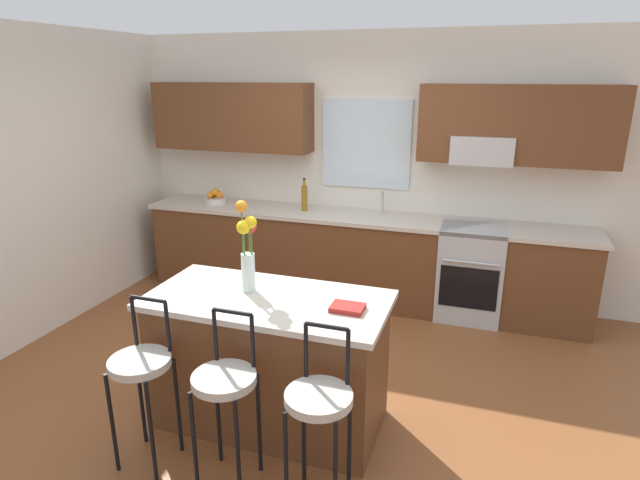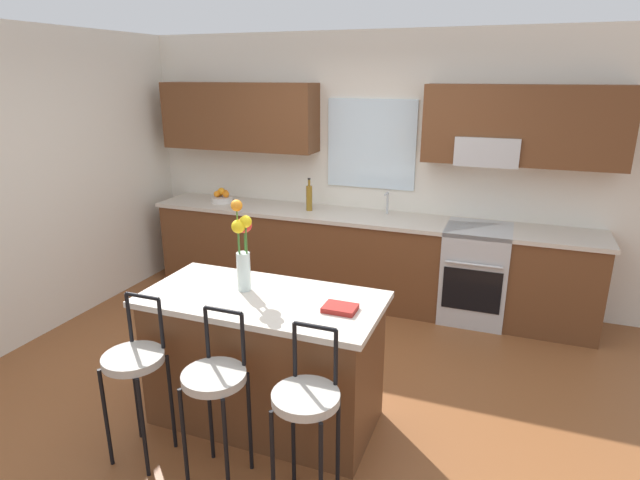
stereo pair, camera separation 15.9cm
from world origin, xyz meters
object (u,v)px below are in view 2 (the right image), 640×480
bar_stool_middle (215,384)px  cookbook (340,308)px  bar_stool_far (306,405)px  bottle_olive_oil (309,197)px  fruit_bowl_oranges (222,197)px  oven_range (475,273)px  bar_stool_near (135,365)px  flower_vase (243,244)px  kitchen_island (264,359)px

bar_stool_middle → cookbook: bar_stool_middle is taller
bar_stool_far → bottle_olive_oil: (-1.09, 2.76, 0.42)m
bar_stool_middle → fruit_bowl_oranges: size_ratio=4.34×
oven_range → bar_stool_near: 3.25m
bar_stool_far → cookbook: bar_stool_far is taller
bar_stool_middle → flower_vase: (-0.16, 0.66, 0.60)m
flower_vase → fruit_bowl_oranges: bearing=124.1°
kitchen_island → bar_stool_near: 0.83m
kitchen_island → oven_range: bearing=61.1°
bar_stool_middle → bottle_olive_oil: size_ratio=3.04×
oven_range → bottle_olive_oil: size_ratio=2.69×
bar_stool_middle → bar_stool_far: same height
oven_range → bar_stool_far: size_ratio=0.88×
kitchen_island → bottle_olive_oil: bearing=103.9°
fruit_bowl_oranges → kitchen_island: bearing=-53.8°
flower_vase → oven_range: bearing=57.2°
kitchen_island → flower_vase: flower_vase is taller
flower_vase → bottle_olive_oil: 2.15m
bottle_olive_oil → bar_stool_middle: bearing=-79.0°
bar_stool_near → bar_stool_far: size_ratio=1.00×
bar_stool_far → cookbook: bearing=91.1°
oven_range → flower_vase: flower_vase is taller
flower_vase → bottle_olive_oil: bearing=100.2°
flower_vase → kitchen_island: bearing=-21.5°
bar_stool_middle → flower_vase: flower_vase is taller
oven_range → flower_vase: size_ratio=1.51×
oven_range → fruit_bowl_oranges: bearing=179.4°
oven_range → bar_stool_near: bar_stool_near is taller
bar_stool_middle → bottle_olive_oil: bearing=101.0°
bar_stool_middle → oven_range: bearing=66.6°
bar_stool_middle → bar_stool_far: 0.55m
bar_stool_near → cookbook: size_ratio=5.21×
bar_stool_far → bar_stool_near: bearing=180.0°
flower_vase → cookbook: bearing=-6.8°
kitchen_island → bar_stool_near: bar_stool_near is taller
bar_stool_middle → bottle_olive_oil: 2.85m
fruit_bowl_oranges → bottle_olive_oil: bearing=-0.2°
bar_stool_near → bar_stool_middle: (0.55, 0.00, 0.00)m
cookbook → flower_vase: bearing=173.2°
cookbook → kitchen_island: bearing=177.7°
fruit_bowl_oranges → bottle_olive_oil: 1.05m
bar_stool_near → fruit_bowl_oranges: fruit_bowl_oranges is taller
flower_vase → cookbook: (0.70, -0.08, -0.30)m
kitchen_island → flower_vase: size_ratio=2.55×
bar_stool_near → cookbook: (1.09, 0.58, 0.30)m
fruit_bowl_oranges → bar_stool_middle: bearing=-60.2°
kitchen_island → bar_stool_near: (-0.55, -0.60, 0.17)m
kitchen_island → bar_stool_middle: bar_stool_middle is taller
bar_stool_near → flower_vase: flower_vase is taller
oven_range → fruit_bowl_oranges: 2.82m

